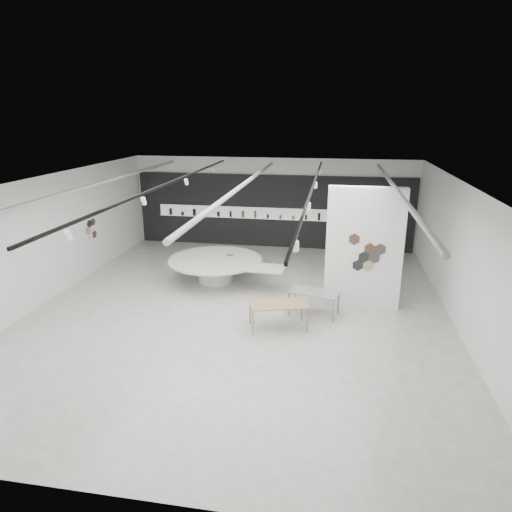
% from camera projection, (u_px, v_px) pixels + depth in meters
% --- Properties ---
extents(room, '(12.02, 14.02, 3.82)m').
position_uv_depth(room, '(236.00, 243.00, 12.82)').
color(room, beige).
rests_on(room, ground).
extents(back_wall_display, '(11.80, 0.27, 3.10)m').
position_uv_depth(back_wall_display, '(271.00, 211.00, 19.50)').
color(back_wall_display, black).
rests_on(back_wall_display, ground).
extents(partition_column, '(2.20, 0.38, 3.60)m').
position_uv_depth(partition_column, '(364.00, 249.00, 13.26)').
color(partition_column, white).
rests_on(partition_column, ground).
extents(display_island, '(4.21, 3.45, 0.82)m').
position_uv_depth(display_island, '(217.00, 267.00, 15.60)').
color(display_island, white).
rests_on(display_island, ground).
extents(sample_table_wood, '(1.67, 1.16, 0.71)m').
position_uv_depth(sample_table_wood, '(278.00, 305.00, 12.17)').
color(sample_table_wood, '#A38054').
rests_on(sample_table_wood, ground).
extents(sample_table_stone, '(1.50, 0.99, 0.71)m').
position_uv_depth(sample_table_stone, '(314.00, 294.00, 13.00)').
color(sample_table_stone, gray).
rests_on(sample_table_stone, ground).
extents(kitchen_counter, '(1.81, 0.87, 1.38)m').
position_uv_depth(kitchen_counter, '(349.00, 241.00, 18.88)').
color(kitchen_counter, white).
rests_on(kitchen_counter, ground).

